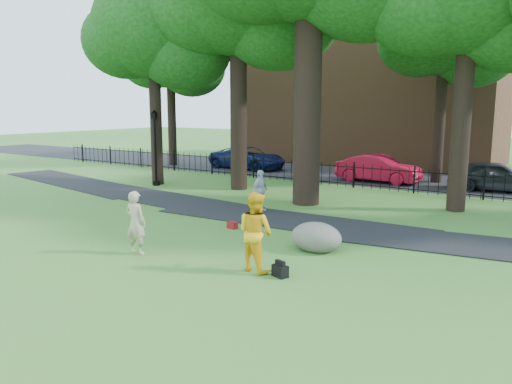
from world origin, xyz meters
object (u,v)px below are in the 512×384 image
Objects in this scene: woman at (136,223)px; lamppost at (155,149)px; boulder at (316,235)px; red_sedan at (379,169)px; man at (255,232)px.

woman is 12.16m from lamppost.
boulder is 13.61m from red_sedan.
boulder is 0.33× the size of red_sedan.
man is at bearing -100.60° from boulder.
lamppost is at bearing 154.01° from boulder.
boulder is (3.96, 3.04, -0.45)m from woman.
red_sedan is (-2.61, 15.66, -0.26)m from man.
red_sedan reaches higher than boulder.
woman is 5.01m from boulder.
lamppost is at bearing -53.41° from woman.
woman is 0.40× the size of red_sedan.
woman is 3.57m from man.
red_sedan is at bearing 102.98° from boulder.
lamppost reaches higher than woman.
red_sedan is (0.90, 16.30, -0.15)m from woman.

